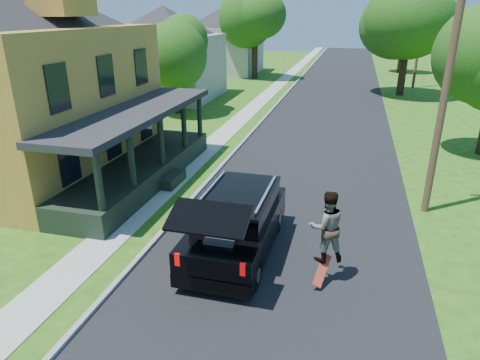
# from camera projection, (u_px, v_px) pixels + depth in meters

# --- Properties ---
(ground) EXTENTS (140.00, 140.00, 0.00)m
(ground) POSITION_uv_depth(u_px,v_px,m) (273.00, 287.00, 11.29)
(ground) COLOR #234D0F
(ground) RESTS_ON ground
(street) EXTENTS (8.00, 120.00, 0.02)m
(street) POSITION_uv_depth(u_px,v_px,m) (327.00, 117.00, 29.27)
(street) COLOR black
(street) RESTS_ON ground
(curb) EXTENTS (0.15, 120.00, 0.12)m
(curb) POSITION_uv_depth(u_px,v_px,m) (269.00, 114.00, 30.23)
(curb) COLOR gray
(curb) RESTS_ON ground
(sidewalk) EXTENTS (1.30, 120.00, 0.03)m
(sidewalk) POSITION_uv_depth(u_px,v_px,m) (248.00, 113.00, 30.60)
(sidewalk) COLOR gray
(sidewalk) RESTS_ON ground
(front_walk) EXTENTS (6.50, 1.20, 0.03)m
(front_walk) POSITION_uv_depth(u_px,v_px,m) (87.00, 176.00, 18.93)
(front_walk) COLOR gray
(front_walk) RESTS_ON ground
(main_house) EXTENTS (15.56, 15.56, 10.10)m
(main_house) POSITION_uv_depth(u_px,v_px,m) (2.00, 59.00, 17.89)
(main_house) COLOR #C08B38
(main_house) RESTS_ON ground
(neighbor_house_mid) EXTENTS (12.78, 12.78, 8.30)m
(neighbor_house_mid) POSITION_uv_depth(u_px,v_px,m) (165.00, 45.00, 34.51)
(neighbor_house_mid) COLOR #9F9C8D
(neighbor_house_mid) RESTS_ON ground
(neighbor_house_far) EXTENTS (12.78, 12.78, 8.30)m
(neighbor_house_far) POSITION_uv_depth(u_px,v_px,m) (222.00, 35.00, 48.90)
(neighbor_house_far) COLOR #9F9C8D
(neighbor_house_far) RESTS_ON ground
(black_suv) EXTENTS (2.12, 5.44, 2.53)m
(black_suv) POSITION_uv_depth(u_px,v_px,m) (237.00, 223.00, 12.61)
(black_suv) COLOR black
(black_suv) RESTS_ON ground
(skateboarder) EXTENTS (1.17, 1.05, 1.97)m
(skateboarder) POSITION_uv_depth(u_px,v_px,m) (327.00, 226.00, 11.08)
(skateboarder) COLOR black
(skateboarder) RESTS_ON ground
(skateboard) EXTENTS (0.43, 0.75, 0.70)m
(skateboard) POSITION_uv_depth(u_px,v_px,m) (322.00, 271.00, 11.24)
(skateboard) COLOR #A2200D
(skateboard) RESTS_ON ground
(tree_left_mid) EXTENTS (4.61, 4.51, 6.94)m
(tree_left_mid) POSITION_uv_depth(u_px,v_px,m) (173.00, 45.00, 28.95)
(tree_left_mid) COLOR black
(tree_left_mid) RESTS_ON ground
(tree_left_far) EXTENTS (7.04, 7.22, 9.66)m
(tree_left_far) POSITION_uv_depth(u_px,v_px,m) (255.00, 14.00, 43.92)
(tree_left_far) COLOR black
(tree_left_far) RESTS_ON ground
(tree_right_mid) EXTENTS (7.07, 6.88, 9.78)m
(tree_right_mid) POSITION_uv_depth(u_px,v_px,m) (409.00, 19.00, 34.87)
(tree_right_mid) COLOR black
(tree_right_mid) RESTS_ON ground
(tree_right_far) EXTENTS (4.82, 4.86, 6.67)m
(tree_right_far) POSITION_uv_depth(u_px,v_px,m) (404.00, 34.00, 48.89)
(tree_right_far) COLOR black
(tree_right_far) RESTS_ON ground
(utility_pole_near) EXTENTS (1.54, 0.43, 9.81)m
(utility_pole_near) POSITION_uv_depth(u_px,v_px,m) (449.00, 69.00, 13.76)
(utility_pole_near) COLOR #463120
(utility_pole_near) RESTS_ON ground
(utility_pole_far) EXTENTS (1.54, 0.25, 8.12)m
(utility_pole_far) POSITION_uv_depth(u_px,v_px,m) (419.00, 41.00, 38.91)
(utility_pole_far) COLOR #463120
(utility_pole_far) RESTS_ON ground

